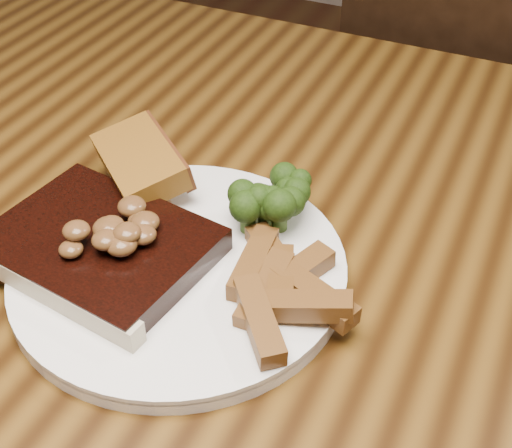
% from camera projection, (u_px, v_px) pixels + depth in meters
% --- Properties ---
extents(dining_table, '(1.60, 0.90, 0.75)m').
position_uv_depth(dining_table, '(247.00, 316.00, 0.69)').
color(dining_table, '#523410').
rests_on(dining_table, ground).
extents(chair_far, '(0.41, 0.41, 0.84)m').
position_uv_depth(chair_far, '(464.00, 174.00, 1.21)').
color(chair_far, black).
rests_on(chair_far, ground).
extents(plate, '(0.33, 0.33, 0.01)m').
position_uv_depth(plate, '(179.00, 271.00, 0.60)').
color(plate, white).
rests_on(plate, dining_table).
extents(steak, '(0.19, 0.16, 0.03)m').
position_uv_depth(steak, '(100.00, 247.00, 0.59)').
color(steak, black).
rests_on(steak, plate).
extents(steak_bone, '(0.17, 0.04, 0.02)m').
position_uv_depth(steak_bone, '(56.00, 297.00, 0.55)').
color(steak_bone, '#BFB394').
rests_on(steak_bone, plate).
extents(mushroom_pile, '(0.07, 0.07, 0.03)m').
position_uv_depth(mushroom_pile, '(109.00, 223.00, 0.58)').
color(mushroom_pile, brown).
rests_on(mushroom_pile, steak).
extents(garlic_bread, '(0.12, 0.11, 0.02)m').
position_uv_depth(garlic_bread, '(142.00, 178.00, 0.67)').
color(garlic_bread, '#905B1A').
rests_on(garlic_bread, plate).
extents(potato_wedges, '(0.10, 0.10, 0.02)m').
position_uv_depth(potato_wedges, '(265.00, 280.00, 0.57)').
color(potato_wedges, brown).
rests_on(potato_wedges, plate).
extents(broccoli_cluster, '(0.08, 0.08, 0.04)m').
position_uv_depth(broccoli_cluster, '(264.00, 203.00, 0.63)').
color(broccoli_cluster, '#223C0D').
rests_on(broccoli_cluster, plate).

